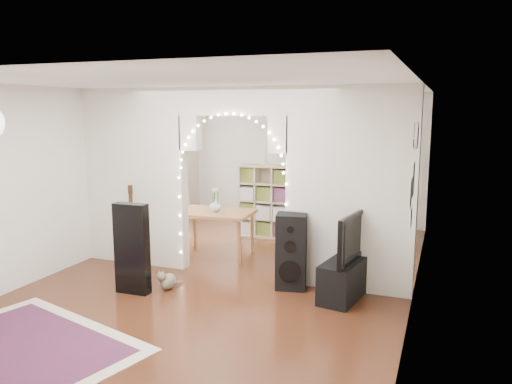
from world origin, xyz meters
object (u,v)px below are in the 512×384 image
(media_console, at_px, (345,278))
(dining_chair_left, at_px, (309,217))
(acoustic_guitar, at_px, (132,237))
(floor_speaker, at_px, (291,251))
(bookcase, at_px, (274,202))
(dining_chair_right, at_px, (269,220))
(dining_table, at_px, (215,216))

(media_console, distance_m, dining_chair_left, 3.62)
(media_console, relative_size, dining_chair_left, 1.81)
(acoustic_guitar, distance_m, floor_speaker, 2.52)
(floor_speaker, xyz_separation_m, bookcase, (-1.08, 2.43, 0.17))
(acoustic_guitar, bearing_deg, dining_chair_right, 55.88)
(floor_speaker, xyz_separation_m, dining_chair_right, (-1.29, 2.74, -0.26))
(bookcase, bearing_deg, dining_table, -114.80)
(dining_chair_right, bearing_deg, dining_table, -93.88)
(media_console, bearing_deg, dining_table, 166.32)
(bookcase, bearing_deg, media_console, -59.79)
(floor_speaker, bearing_deg, dining_table, 137.30)
(media_console, xyz_separation_m, bookcase, (-1.82, 2.49, 0.43))
(bookcase, xyz_separation_m, dining_chair_left, (0.45, 0.86, -0.43))
(floor_speaker, height_order, dining_chair_left, floor_speaker)
(dining_chair_right, bearing_deg, dining_chair_left, 45.56)
(dining_chair_right, bearing_deg, floor_speaker, -59.45)
(bookcase, distance_m, dining_chair_left, 1.06)
(bookcase, xyz_separation_m, dining_chair_right, (-0.21, 0.31, -0.43))
(media_console, height_order, dining_table, dining_table)
(dining_chair_right, bearing_deg, acoustic_guitar, -108.87)
(dining_chair_right, bearing_deg, bookcase, -50.47)
(floor_speaker, bearing_deg, media_console, -15.56)
(acoustic_guitar, height_order, bookcase, bookcase)
(media_console, height_order, dining_chair_left, dining_chair_left)
(acoustic_guitar, relative_size, bookcase, 0.79)
(bookcase, height_order, dining_chair_left, bookcase)
(acoustic_guitar, bearing_deg, media_console, -10.85)
(floor_speaker, relative_size, dining_table, 0.82)
(floor_speaker, distance_m, dining_table, 1.85)
(floor_speaker, height_order, media_console, floor_speaker)
(media_console, bearing_deg, dining_chair_left, 122.22)
(floor_speaker, distance_m, dining_chair_right, 3.04)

